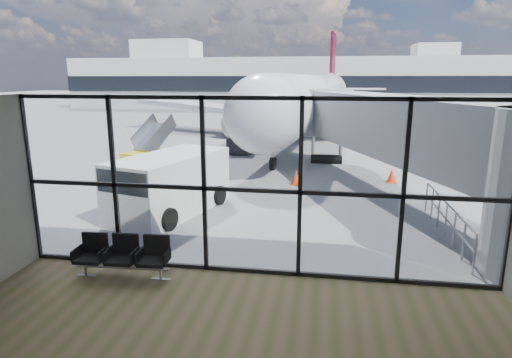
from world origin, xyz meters
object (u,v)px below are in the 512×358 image
(seating_row, at_px, (124,254))
(mobile_stairs, at_px, (148,156))
(service_van, at_px, (168,184))
(airliner, at_px, (313,99))
(belt_loader, at_px, (242,142))

(seating_row, relative_size, mobile_stairs, 0.69)
(seating_row, distance_m, mobile_stairs, 14.54)
(seating_row, bearing_deg, mobile_stairs, 107.58)
(service_van, bearing_deg, mobile_stairs, 133.94)
(seating_row, bearing_deg, service_van, 94.70)
(seating_row, height_order, airliner, airliner)
(belt_loader, bearing_deg, seating_row, -91.23)
(airliner, xyz_separation_m, belt_loader, (-4.44, -9.43, -2.45))
(seating_row, relative_size, service_van, 0.44)
(seating_row, distance_m, service_van, 5.17)
(seating_row, xyz_separation_m, service_van, (-0.70, 5.09, 0.53))
(belt_loader, relative_size, mobile_stairs, 1.25)
(airliner, relative_size, service_van, 7.33)
(service_van, bearing_deg, airliner, 95.52)
(mobile_stairs, bearing_deg, airliner, 75.66)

